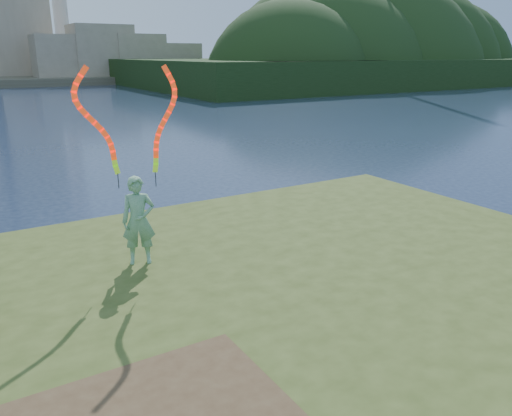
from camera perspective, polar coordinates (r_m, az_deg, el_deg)
ground at (r=9.63m, az=-5.08°, el=-12.83°), size 320.00×320.00×0.00m
grassy_knoll at (r=7.76m, az=2.79°, el=-17.96°), size 20.00×18.00×0.80m
wooded_hill at (r=92.55m, az=12.17°, el=13.96°), size 78.00×50.00×63.00m
woman_with_ribbons at (r=9.92m, az=-13.44°, el=1.45°), size 1.99×0.78×4.13m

